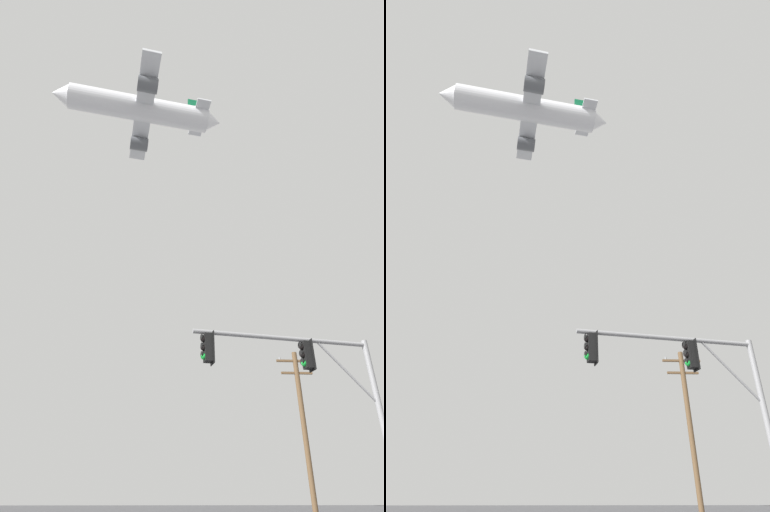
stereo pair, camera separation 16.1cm
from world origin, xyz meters
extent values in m
cylinder|color=gray|center=(2.81, 7.25, 5.92)|extent=(6.17, 1.23, 0.15)
cylinder|color=gray|center=(4.96, 7.63, 4.93)|extent=(1.91, 0.41, 2.03)
cube|color=black|center=(0.23, 6.80, 5.39)|extent=(0.31, 0.36, 0.90)
cylinder|color=black|center=(0.23, 6.80, 5.90)|extent=(0.05, 0.05, 0.12)
cube|color=black|center=(0.37, 6.82, 5.39)|extent=(0.10, 0.46, 1.04)
sphere|color=black|center=(0.09, 6.77, 5.66)|extent=(0.20, 0.20, 0.20)
cylinder|color=black|center=(0.03, 6.76, 5.72)|extent=(0.08, 0.21, 0.21)
sphere|color=black|center=(0.09, 6.77, 5.38)|extent=(0.20, 0.20, 0.20)
cylinder|color=black|center=(0.03, 6.76, 5.44)|extent=(0.08, 0.21, 0.21)
sphere|color=green|center=(0.09, 6.77, 5.10)|extent=(0.20, 0.20, 0.20)
cylinder|color=black|center=(0.03, 6.76, 5.16)|extent=(0.08, 0.21, 0.21)
cube|color=black|center=(3.61, 7.39, 5.39)|extent=(0.31, 0.36, 0.90)
cylinder|color=black|center=(3.61, 7.39, 5.90)|extent=(0.05, 0.05, 0.12)
cube|color=black|center=(3.75, 7.42, 5.39)|extent=(0.10, 0.46, 1.04)
sphere|color=black|center=(3.47, 7.37, 5.66)|extent=(0.20, 0.20, 0.20)
cylinder|color=black|center=(3.40, 7.35, 5.72)|extent=(0.08, 0.21, 0.21)
sphere|color=black|center=(3.47, 7.37, 5.38)|extent=(0.20, 0.20, 0.20)
cylinder|color=black|center=(3.40, 7.35, 5.44)|extent=(0.08, 0.21, 0.21)
sphere|color=green|center=(3.47, 7.37, 5.10)|extent=(0.20, 0.20, 0.20)
cylinder|color=black|center=(3.40, 7.35, 5.16)|extent=(0.08, 0.21, 0.21)
cylinder|color=brown|center=(6.27, 17.11, 4.30)|extent=(0.28, 0.28, 8.60)
cube|color=brown|center=(6.27, 17.11, 8.10)|extent=(2.20, 0.12, 0.12)
cube|color=brown|center=(6.27, 17.11, 7.40)|extent=(1.80, 0.12, 0.12)
cylinder|color=gray|center=(5.37, 17.11, 8.22)|extent=(0.10, 0.10, 0.18)
cylinder|color=gray|center=(7.17, 17.11, 8.22)|extent=(0.10, 0.10, 0.18)
cylinder|color=white|center=(-6.61, 33.46, 50.20)|extent=(20.55, 6.97, 3.60)
cone|color=white|center=(-17.69, 31.56, 50.20)|extent=(3.02, 3.79, 3.42)
cone|color=white|center=(4.35, 35.35, 50.20)|extent=(2.73, 3.39, 3.06)
cube|color=silver|center=(-6.06, 33.56, 49.66)|extent=(5.67, 19.25, 0.40)
cylinder|color=#595B60|center=(-5.16, 28.29, 48.58)|extent=(3.00, 2.45, 2.02)
cylinder|color=#595B60|center=(-6.97, 38.83, 48.58)|extent=(3.00, 2.45, 2.02)
cube|color=#0C5933|center=(2.03, 34.95, 52.23)|extent=(3.15, 0.80, 4.27)
cube|color=silver|center=(2.25, 34.99, 50.54)|extent=(3.13, 6.99, 0.22)
camera|label=1|loc=(-0.91, -5.49, 1.33)|focal=27.86mm
camera|label=2|loc=(-0.74, -5.50, 1.33)|focal=27.86mm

